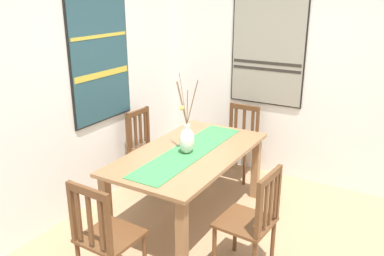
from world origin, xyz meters
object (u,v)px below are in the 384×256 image
Objects in this scene: painting_on_back_wall at (100,60)px; painting_on_side_wall at (268,51)px; chair_2 at (147,147)px; dining_table at (189,161)px; chair_1 at (252,220)px; chair_3 at (239,140)px; chair_0 at (105,236)px; centerpiece_vase at (187,139)px.

painting_on_side_wall is at bearing -40.87° from painting_on_back_wall.
painting_on_back_wall is at bearing 147.42° from chair_2.
dining_table is 0.97m from chair_1.
painting_on_back_wall is (0.46, 1.94, 1.07)m from chair_1.
painting_on_side_wall is (1.50, -0.20, 0.91)m from dining_table.
chair_1 is 1.06× the size of chair_3.
chair_2 reaches higher than chair_3.
painting_on_side_wall is (0.27, -0.21, 1.09)m from chair_3.
dining_table is 1.77m from painting_on_side_wall.
painting_on_side_wall is (1.95, 0.65, 1.07)m from chair_1.
chair_1 is at bearing -49.05° from chair_0.
chair_0 is 0.73× the size of painting_on_side_wall.
chair_0 is (-1.15, 0.03, -0.42)m from centerpiece_vase.
painting_on_side_wall is at bearing -4.72° from chair_0.
painting_on_back_wall reaches higher than chair_3.
centerpiece_vase is 1.23m from chair_0.
chair_1 is (0.76, -0.88, 0.00)m from chair_0.
painting_on_back_wall is (1.22, 1.07, 1.07)m from chair_0.
chair_1 is (-0.39, -0.85, -0.41)m from centerpiece_vase.
centerpiece_vase is at bearing -179.44° from chair_3.
centerpiece_vase is 1.28m from painting_on_back_wall.
chair_3 is at bearing 0.43° from dining_table.
dining_table is at bearing 3.57° from centerpiece_vase.
chair_0 is at bearing 130.95° from chair_1.
chair_1 is 1.89m from chair_3.
dining_table is at bearing -1.22° from chair_0.
dining_table is at bearing -179.57° from chair_3.
painting_on_back_wall reaches higher than chair_0.
centerpiece_vase is at bearing -93.47° from painting_on_back_wall.
chair_3 is 1.14m from painting_on_side_wall.
chair_0 is 0.72× the size of painting_on_back_wall.
chair_2 is 0.70× the size of painting_on_back_wall.
dining_table is 0.95m from chair_2.
chair_0 is at bearing 175.28° from painting_on_side_wall.
painting_on_back_wall reaches higher than painting_on_side_wall.
painting_on_side_wall is at bearing -7.12° from centerpiece_vase.
chair_3 is (1.29, 0.01, -0.43)m from centerpiece_vase.
chair_1 is at bearing -117.62° from dining_table.
chair_2 is at bearing 62.68° from chair_1.
centerpiece_vase is at bearing -119.76° from chair_2.
painting_on_back_wall is (0.07, 1.10, 0.65)m from centerpiece_vase.
chair_0 is 1.07× the size of chair_3.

